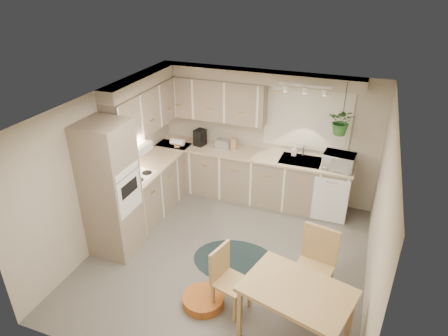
{
  "coord_description": "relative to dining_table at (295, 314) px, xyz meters",
  "views": [
    {
      "loc": [
        1.63,
        -4.5,
        3.99
      ],
      "look_at": [
        -0.25,
        0.55,
        1.22
      ],
      "focal_mm": 32.0,
      "sensor_mm": 36.0,
      "label": 1
    }
  ],
  "objects": [
    {
      "name": "floor",
      "position": [
        -1.23,
        1.09,
        -0.38
      ],
      "size": [
        4.2,
        4.2,
        0.0
      ],
      "primitive_type": "plane",
      "color": "#615D56",
      "rests_on": "ground"
    },
    {
      "name": "ceiling",
      "position": [
        -1.23,
        1.09,
        2.02
      ],
      "size": [
        4.2,
        4.2,
        0.0
      ],
      "primitive_type": "plane",
      "color": "white",
      "rests_on": "wall_back"
    },
    {
      "name": "wall_back",
      "position": [
        -1.23,
        3.19,
        0.82
      ],
      "size": [
        4.0,
        0.04,
        2.4
      ],
      "primitive_type": "cube",
      "color": "#B9AE99",
      "rests_on": "floor"
    },
    {
      "name": "wall_front",
      "position": [
        -1.23,
        -1.01,
        0.82
      ],
      "size": [
        4.0,
        0.04,
        2.4
      ],
      "primitive_type": "cube",
      "color": "#B9AE99",
      "rests_on": "floor"
    },
    {
      "name": "wall_left",
      "position": [
        -3.23,
        1.09,
        0.82
      ],
      "size": [
        0.04,
        4.2,
        2.4
      ],
      "primitive_type": "cube",
      "color": "#B9AE99",
      "rests_on": "floor"
    },
    {
      "name": "wall_right",
      "position": [
        0.77,
        1.09,
        0.82
      ],
      "size": [
        0.04,
        4.2,
        2.4
      ],
      "primitive_type": "cube",
      "color": "#B9AE99",
      "rests_on": "floor"
    },
    {
      "name": "base_cab_left",
      "position": [
        -2.93,
        1.97,
        0.07
      ],
      "size": [
        0.6,
        1.85,
        0.9
      ],
      "primitive_type": "cube",
      "color": "gray",
      "rests_on": "floor"
    },
    {
      "name": "base_cab_back",
      "position": [
        -1.43,
        2.89,
        0.07
      ],
      "size": [
        3.6,
        0.6,
        0.9
      ],
      "primitive_type": "cube",
      "color": "gray",
      "rests_on": "floor"
    },
    {
      "name": "counter_left",
      "position": [
        -2.92,
        1.97,
        0.54
      ],
      "size": [
        0.64,
        1.89,
        0.04
      ],
      "primitive_type": "cube",
      "color": "#C6B391",
      "rests_on": "base_cab_left"
    },
    {
      "name": "counter_back",
      "position": [
        -1.43,
        2.88,
        0.54
      ],
      "size": [
        3.64,
        0.64,
        0.04
      ],
      "primitive_type": "cube",
      "color": "#C6B391",
      "rests_on": "base_cab_back"
    },
    {
      "name": "oven_stack",
      "position": [
        -2.91,
        0.72,
        0.67
      ],
      "size": [
        0.65,
        0.65,
        2.1
      ],
      "primitive_type": "cube",
      "color": "gray",
      "rests_on": "floor"
    },
    {
      "name": "wall_oven_face",
      "position": [
        -2.59,
        0.72,
        0.67
      ],
      "size": [
        0.02,
        0.56,
        0.58
      ],
      "primitive_type": "cube",
      "color": "white",
      "rests_on": "oven_stack"
    },
    {
      "name": "upper_cab_left",
      "position": [
        -3.06,
        2.09,
        1.45
      ],
      "size": [
        0.35,
        2.0,
        0.75
      ],
      "primitive_type": "cube",
      "color": "gray",
      "rests_on": "wall_left"
    },
    {
      "name": "upper_cab_back",
      "position": [
        -2.23,
        3.02,
        1.45
      ],
      "size": [
        2.0,
        0.35,
        0.75
      ],
      "primitive_type": "cube",
      "color": "gray",
      "rests_on": "wall_back"
    },
    {
      "name": "soffit_left",
      "position": [
        -3.08,
        2.09,
        1.92
      ],
      "size": [
        0.3,
        2.0,
        0.2
      ],
      "primitive_type": "cube",
      "color": "#B9AE99",
      "rests_on": "wall_left"
    },
    {
      "name": "soffit_back",
      "position": [
        -1.43,
        3.04,
        1.92
      ],
      "size": [
        3.6,
        0.3,
        0.2
      ],
      "primitive_type": "cube",
      "color": "#B9AE99",
      "rests_on": "wall_back"
    },
    {
      "name": "cooktop",
      "position": [
        -2.91,
        1.39,
        0.57
      ],
      "size": [
        0.52,
        0.58,
        0.02
      ],
      "primitive_type": "cube",
      "color": "white",
      "rests_on": "counter_left"
    },
    {
      "name": "range_hood",
      "position": [
        -2.93,
        1.39,
        1.02
      ],
      "size": [
        0.4,
        0.6,
        0.14
      ],
      "primitive_type": "cube",
      "color": "white",
      "rests_on": "upper_cab_left"
    },
    {
      "name": "window_blinds",
      "position": [
        -0.53,
        3.16,
        1.22
      ],
      "size": [
        1.4,
        0.02,
        1.0
      ],
      "primitive_type": "cube",
      "color": "white",
      "rests_on": "wall_back"
    },
    {
      "name": "window_frame",
      "position": [
        -0.53,
        3.17,
        1.22
      ],
      "size": [
        1.5,
        0.02,
        1.1
      ],
      "primitive_type": "cube",
      "color": "silver",
      "rests_on": "wall_back"
    },
    {
      "name": "sink",
      "position": [
        -0.53,
        2.89,
        0.52
      ],
      "size": [
        0.7,
        0.48,
        0.1
      ],
      "primitive_type": "cube",
      "color": "#9DA1A5",
      "rests_on": "counter_back"
    },
    {
      "name": "dishwasher_front",
      "position": [
        0.07,
        2.58,
        0.05
      ],
      "size": [
        0.58,
        0.02,
        0.83
      ],
      "primitive_type": "cube",
      "color": "white",
      "rests_on": "base_cab_back"
    },
    {
      "name": "track_light_bar",
      "position": [
        -0.53,
        2.64,
        1.95
      ],
      "size": [
        0.8,
        0.04,
        0.04
      ],
      "primitive_type": "cube",
      "color": "white",
      "rests_on": "ceiling"
    },
    {
      "name": "wall_clock",
      "position": [
        -1.08,
        3.16,
        1.8
      ],
      "size": [
        0.3,
        0.03,
        0.3
      ],
      "primitive_type": "cylinder",
      "rotation": [
        1.57,
        0.0,
        0.0
      ],
      "color": "#DFB54F",
      "rests_on": "wall_back"
    },
    {
      "name": "dining_table",
      "position": [
        0.0,
        0.0,
        0.0
      ],
      "size": [
        1.37,
        1.08,
        0.76
      ],
      "primitive_type": "cube",
      "rotation": [
        0.0,
        0.0,
        -0.26
      ],
      "color": "tan",
      "rests_on": "floor"
    },
    {
      "name": "chair_left",
      "position": [
        -0.84,
        0.18,
        0.06
      ],
      "size": [
        0.51,
        0.51,
        0.89
      ],
      "primitive_type": "cube",
      "rotation": [
        0.0,
        0.0,
        -1.85
      ],
      "color": "tan",
      "rests_on": "floor"
    },
    {
      "name": "chair_back",
      "position": [
        0.08,
        0.66,
        0.14
      ],
      "size": [
        0.57,
        0.57,
        1.04
      ],
      "primitive_type": "cube",
      "rotation": [
        0.0,
        0.0,
        2.95
      ],
      "color": "tan",
      "rests_on": "floor"
    },
    {
      "name": "braided_rug",
      "position": [
        -1.08,
        1.06,
        -0.37
      ],
      "size": [
        1.36,
        1.06,
        0.01
      ],
      "primitive_type": "ellipsoid",
      "rotation": [
        0.0,
        0.0,
        0.07
      ],
      "color": "black",
      "rests_on": "floor"
    },
    {
      "name": "pet_bed",
      "position": [
        -1.21,
        0.11,
        -0.31
      ],
      "size": [
        0.61,
        0.61,
        0.13
      ],
      "primitive_type": "cylinder",
      "rotation": [
        0.0,
        0.0,
        0.11
      ],
      "color": "#C26226",
      "rests_on": "floor"
    },
    {
      "name": "microwave",
      "position": [
        0.11,
        2.79,
        0.73
      ],
      "size": [
        0.53,
        0.33,
        0.34
      ],
      "primitive_type": "imported",
      "rotation": [
        0.0,
        0.0,
        -0.1
      ],
      "color": "white",
      "rests_on": "counter_back"
    },
    {
      "name": "soap_bottle",
      "position": [
        -0.68,
        3.04,
        0.61
      ],
      "size": [
        0.12,
        0.2,
        0.09
      ],
      "primitive_type": "imported",
      "rotation": [
        0.0,
        0.0,
        0.23
      ],
      "color": "white",
      "rests_on": "counter_back"
    },
    {
      "name": "hanging_plant",
      "position": [
        0.07,
        2.79,
        1.34
      ],
      "size": [
        0.46,
        0.5,
        0.35
      ],
      "primitive_type": "imported",
      "rotation": [
        0.0,
        0.0,
        -0.15
      ],
      "color": "#2C6327",
      "rests_on": "ceiling"
    },
    {
      "name": "coffee_maker",
      "position": [
        -2.43,
        2.89,
        0.72
      ],
      "size": [
        0.21,
        0.24,
        0.31
      ],
      "primitive_type": "cube",
      "rotation": [
        0.0,
        0.0,
        -0.21
      ],
      "color": "black",
      "rests_on": "counter_back"
    },
    {
      "name": "toaster",
      "position": [
        -1.98,
        2.91,
        0.64
      ],
      "size": [
        0.29,
        0.19,
        0.16
      ],
      "primitive_type": "cube",
      "rotation": [
        0.0,
        0.0,
        -0.12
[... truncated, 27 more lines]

